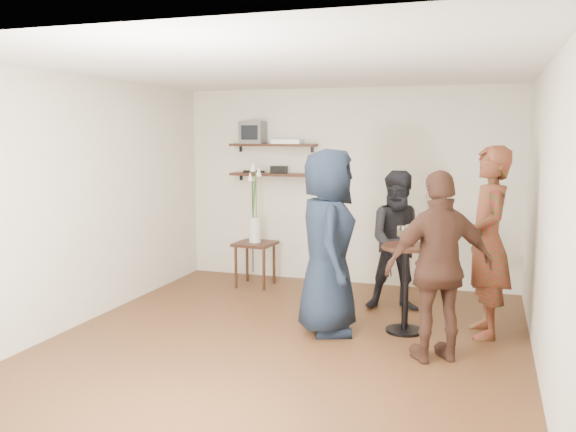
{
  "coord_description": "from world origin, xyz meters",
  "views": [
    {
      "loc": [
        1.8,
        -5.45,
        2.0
      ],
      "look_at": [
        -0.14,
        0.4,
        1.17
      ],
      "focal_mm": 38.0,
      "sensor_mm": 36.0,
      "label": 1
    }
  ],
  "objects_px": {
    "person_brown": "(440,267)",
    "person_dark": "(401,241)",
    "crt_monitor": "(253,133)",
    "dvd_deck": "(288,142)",
    "side_table": "(255,249)",
    "person_navy": "(328,242)",
    "radio": "(279,170)",
    "person_plaid": "(488,242)",
    "drinks_table": "(406,276)"
  },
  "relations": [
    {
      "from": "drinks_table",
      "to": "person_navy",
      "type": "xyz_separation_m",
      "value": [
        -0.75,
        -0.25,
        0.35
      ]
    },
    {
      "from": "person_navy",
      "to": "drinks_table",
      "type": "bearing_deg",
      "value": -90.0
    },
    {
      "from": "crt_monitor",
      "to": "drinks_table",
      "type": "relative_size",
      "value": 0.36
    },
    {
      "from": "dvd_deck",
      "to": "person_brown",
      "type": "bearing_deg",
      "value": -47.91
    },
    {
      "from": "dvd_deck",
      "to": "person_plaid",
      "type": "xyz_separation_m",
      "value": [
        2.61,
        -1.6,
        -0.95
      ]
    },
    {
      "from": "radio",
      "to": "crt_monitor",
      "type": "bearing_deg",
      "value": 180.0
    },
    {
      "from": "radio",
      "to": "person_dark",
      "type": "height_order",
      "value": "person_dark"
    },
    {
      "from": "side_table",
      "to": "crt_monitor",
      "type": "bearing_deg",
      "value": 112.82
    },
    {
      "from": "crt_monitor",
      "to": "person_plaid",
      "type": "bearing_deg",
      "value": -27.29
    },
    {
      "from": "radio",
      "to": "drinks_table",
      "type": "xyz_separation_m",
      "value": [
        1.96,
        -1.77,
        -0.94
      ]
    },
    {
      "from": "crt_monitor",
      "to": "person_brown",
      "type": "xyz_separation_m",
      "value": [
        2.71,
        -2.46,
        -1.17
      ]
    },
    {
      "from": "drinks_table",
      "to": "person_brown",
      "type": "distance_m",
      "value": 0.83
    },
    {
      "from": "crt_monitor",
      "to": "side_table",
      "type": "xyz_separation_m",
      "value": [
        0.2,
        -0.47,
        -1.53
      ]
    },
    {
      "from": "crt_monitor",
      "to": "person_brown",
      "type": "bearing_deg",
      "value": -42.18
    },
    {
      "from": "crt_monitor",
      "to": "radio",
      "type": "xyz_separation_m",
      "value": [
        0.37,
        0.0,
        -0.5
      ]
    },
    {
      "from": "crt_monitor",
      "to": "dvd_deck",
      "type": "height_order",
      "value": "crt_monitor"
    },
    {
      "from": "dvd_deck",
      "to": "drinks_table",
      "type": "height_order",
      "value": "dvd_deck"
    },
    {
      "from": "drinks_table",
      "to": "person_navy",
      "type": "bearing_deg",
      "value": -161.78
    },
    {
      "from": "side_table",
      "to": "person_brown",
      "type": "relative_size",
      "value": 0.35
    },
    {
      "from": "person_brown",
      "to": "radio",
      "type": "bearing_deg",
      "value": -75.12
    },
    {
      "from": "dvd_deck",
      "to": "person_brown",
      "type": "distance_m",
      "value": 3.47
    },
    {
      "from": "dvd_deck",
      "to": "person_dark",
      "type": "height_order",
      "value": "dvd_deck"
    },
    {
      "from": "dvd_deck",
      "to": "person_navy",
      "type": "distance_m",
      "value": 2.48
    },
    {
      "from": "radio",
      "to": "person_dark",
      "type": "distance_m",
      "value": 2.18
    },
    {
      "from": "drinks_table",
      "to": "dvd_deck",
      "type": "bearing_deg",
      "value": 136.17
    },
    {
      "from": "person_brown",
      "to": "drinks_table",
      "type": "bearing_deg",
      "value": -90.0
    },
    {
      "from": "drinks_table",
      "to": "person_dark",
      "type": "height_order",
      "value": "person_dark"
    },
    {
      "from": "side_table",
      "to": "person_navy",
      "type": "xyz_separation_m",
      "value": [
        1.39,
        -1.55,
        0.44
      ]
    },
    {
      "from": "crt_monitor",
      "to": "person_navy",
      "type": "bearing_deg",
      "value": -51.81
    },
    {
      "from": "crt_monitor",
      "to": "person_dark",
      "type": "relative_size",
      "value": 0.2
    },
    {
      "from": "side_table",
      "to": "dvd_deck",
      "type": "bearing_deg",
      "value": 57.61
    },
    {
      "from": "dvd_deck",
      "to": "person_brown",
      "type": "height_order",
      "value": "dvd_deck"
    },
    {
      "from": "crt_monitor",
      "to": "person_navy",
      "type": "height_order",
      "value": "crt_monitor"
    },
    {
      "from": "radio",
      "to": "person_brown",
      "type": "xyz_separation_m",
      "value": [
        2.34,
        -2.46,
        -0.67
      ]
    },
    {
      "from": "drinks_table",
      "to": "person_plaid",
      "type": "bearing_deg",
      "value": 12.11
    },
    {
      "from": "dvd_deck",
      "to": "radio",
      "type": "height_order",
      "value": "dvd_deck"
    },
    {
      "from": "dvd_deck",
      "to": "person_brown",
      "type": "relative_size",
      "value": 0.24
    },
    {
      "from": "radio",
      "to": "person_plaid",
      "type": "height_order",
      "value": "person_plaid"
    },
    {
      "from": "person_plaid",
      "to": "person_dark",
      "type": "relative_size",
      "value": 1.18
    },
    {
      "from": "crt_monitor",
      "to": "radio",
      "type": "distance_m",
      "value": 0.62
    },
    {
      "from": "person_dark",
      "to": "person_brown",
      "type": "bearing_deg",
      "value": -81.57
    },
    {
      "from": "crt_monitor",
      "to": "person_navy",
      "type": "xyz_separation_m",
      "value": [
        1.58,
        -2.01,
        -1.09
      ]
    },
    {
      "from": "person_plaid",
      "to": "crt_monitor",
      "type": "bearing_deg",
      "value": -129.4
    },
    {
      "from": "crt_monitor",
      "to": "radio",
      "type": "relative_size",
      "value": 1.45
    },
    {
      "from": "person_navy",
      "to": "crt_monitor",
      "type": "bearing_deg",
      "value": 19.97
    },
    {
      "from": "person_dark",
      "to": "person_navy",
      "type": "bearing_deg",
      "value": -131.84
    },
    {
      "from": "crt_monitor",
      "to": "side_table",
      "type": "relative_size",
      "value": 0.55
    },
    {
      "from": "person_brown",
      "to": "person_dark",
      "type": "bearing_deg",
      "value": -98.43
    },
    {
      "from": "person_navy",
      "to": "person_brown",
      "type": "relative_size",
      "value": 1.1
    },
    {
      "from": "crt_monitor",
      "to": "dvd_deck",
      "type": "distance_m",
      "value": 0.51
    }
  ]
}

